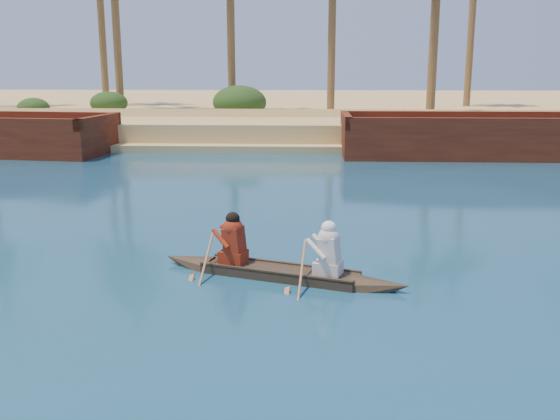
# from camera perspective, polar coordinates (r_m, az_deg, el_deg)

# --- Properties ---
(sandy_embankment) EXTENTS (150.00, 51.00, 1.50)m
(sandy_embankment) POSITION_cam_1_polar(r_m,az_deg,el_deg) (55.27, -3.19, 9.16)
(sandy_embankment) COLOR tan
(sandy_embankment) RESTS_ON ground
(palm_grove) EXTENTS (110.00, 14.00, 16.00)m
(palm_grove) POSITION_cam_1_polar(r_m,az_deg,el_deg) (43.52, -4.99, 17.99)
(palm_grove) COLOR #38521D
(palm_grove) RESTS_ON ground
(shrub_cluster) EXTENTS (100.00, 6.00, 2.40)m
(shrub_cluster) POSITION_cam_1_polar(r_m,az_deg,el_deg) (39.98, -5.47, 8.68)
(shrub_cluster) COLOR #1E3513
(shrub_cluster) RESTS_ON ground
(canoe) EXTENTS (5.16, 2.32, 1.44)m
(canoe) POSITION_cam_1_polar(r_m,az_deg,el_deg) (12.44, -0.07, -4.96)
(canoe) COLOR #362E1D
(canoe) RESTS_ON ground
(barge_right) EXTENTS (13.73, 4.60, 2.29)m
(barge_right) POSITION_cam_1_polar(r_m,az_deg,el_deg) (31.31, 18.44, 6.20)
(barge_right) COLOR #622815
(barge_right) RESTS_ON ground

